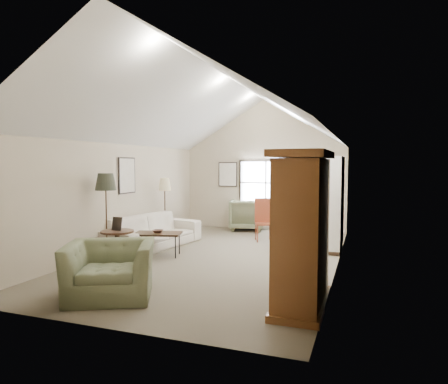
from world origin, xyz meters
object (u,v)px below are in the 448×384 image
(armoire, at_px, (302,230))
(coffee_table, at_px, (158,244))
(sofa, at_px, (153,232))
(armchair_near, at_px, (110,270))
(side_chair, at_px, (264,220))
(side_table, at_px, (117,247))
(armchair_far, at_px, (247,215))

(armoire, xyz_separation_m, coffee_table, (-3.47, 2.08, -0.84))
(sofa, distance_m, armchair_near, 3.62)
(armchair_near, height_order, side_chair, side_chair)
(armchair_near, bearing_deg, armoire, -14.45)
(sofa, xyz_separation_m, side_chair, (2.34, 1.71, 0.17))
(side_chair, bearing_deg, side_table, -146.09)
(armchair_near, xyz_separation_m, side_chair, (1.13, 5.11, 0.14))
(coffee_table, bearing_deg, sofa, 126.96)
(side_table, bearing_deg, armchair_near, -58.24)
(sofa, xyz_separation_m, armchair_near, (1.22, -3.41, 0.02))
(side_table, bearing_deg, armchair_far, 74.91)
(sofa, distance_m, side_chair, 2.90)
(sofa, xyz_separation_m, armchair_far, (1.41, 3.27, 0.08))
(armoire, xyz_separation_m, side_table, (-3.93, 1.23, -0.76))
(sofa, distance_m, armchair_far, 3.57)
(armchair_far, distance_m, coffee_table, 4.11)
(sofa, relative_size, armchair_near, 2.09)
(sofa, height_order, armchair_far, armchair_far)
(side_table, bearing_deg, coffee_table, 61.99)
(armchair_far, xyz_separation_m, side_chair, (0.93, -1.57, 0.09))
(sofa, bearing_deg, armchair_near, -149.58)
(sofa, distance_m, coffee_table, 0.94)
(armchair_near, distance_m, coffee_table, 2.75)
(armchair_near, bearing_deg, coffee_table, 77.80)
(side_table, xyz_separation_m, side_chair, (2.24, 3.31, 0.22))
(side_chair, bearing_deg, armchair_near, -124.35)
(sofa, bearing_deg, armchair_far, -12.62)
(armchair_near, bearing_deg, sofa, 83.56)
(armchair_near, relative_size, side_chair, 1.14)
(armoire, relative_size, sofa, 0.82)
(sofa, bearing_deg, armoire, -114.28)
(armchair_near, relative_size, armchair_far, 1.24)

